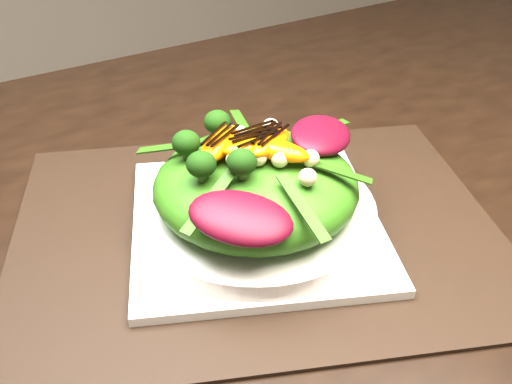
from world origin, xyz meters
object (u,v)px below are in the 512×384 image
plate_base (256,222)px  orange_segment (229,149)px  dining_table (307,177)px  placemat (256,227)px  lettuce_mound (256,185)px  salad_bowl (256,211)px

plate_base → orange_segment: (-0.02, 0.01, 0.09)m
dining_table → placemat: (-0.12, -0.08, 0.02)m
placemat → plate_base: size_ratio=1.98×
lettuce_mound → orange_segment: (-0.02, 0.01, 0.04)m
dining_table → salad_bowl: size_ratio=6.55×
salad_bowl → dining_table: bearing=32.5°
lettuce_mound → orange_segment: orange_segment is taller
dining_table → salad_bowl: 0.15m
placemat → plate_base: 0.01m
placemat → orange_segment: bearing=149.4°
plate_base → orange_segment: orange_segment is taller
orange_segment → plate_base: bearing=-30.6°
placemat → salad_bowl: size_ratio=2.04×
salad_bowl → orange_segment: size_ratio=3.60×
plate_base → lettuce_mound: (0.00, 0.00, 0.05)m
plate_base → orange_segment: 0.09m
dining_table → plate_base: size_ratio=6.36×
dining_table → plate_base: (-0.12, -0.08, 0.03)m
dining_table → salad_bowl: bearing=-147.5°
lettuce_mound → dining_table: bearing=32.5°
salad_bowl → lettuce_mound: (0.00, 0.00, 0.03)m
dining_table → orange_segment: size_ratio=23.58×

